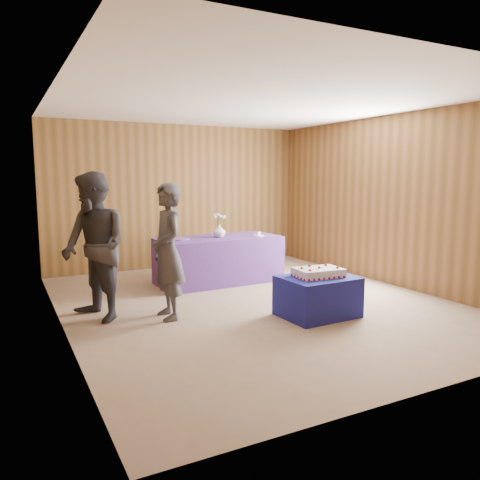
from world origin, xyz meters
TOP-DOWN VIEW (x-y plane):
  - ground at (0.00, 0.00)m, footprint 6.00×6.00m
  - room_shell at (0.00, 0.00)m, footprint 5.04×6.04m
  - cake_table at (0.40, -0.89)m, footprint 0.93×0.73m
  - serving_table at (0.09, 1.38)m, footprint 2.03×0.96m
  - sheet_cake at (0.42, -0.87)m, footprint 0.63×0.45m
  - vase at (0.10, 1.38)m, footprint 0.25×0.25m
  - flower_spray at (0.10, 1.38)m, footprint 0.22×0.21m
  - platter at (-0.59, 1.41)m, footprint 0.43×0.43m
  - plate at (0.75, 1.23)m, footprint 0.20×0.20m
  - cake_slice at (0.75, 1.23)m, footprint 0.07×0.07m
  - knife at (0.81, 1.10)m, footprint 0.26×0.06m
  - guest_left at (-1.28, -0.11)m, footprint 0.40×0.61m
  - guest_right at (-2.08, 0.22)m, footprint 0.94×1.05m

SIDE VIEW (x-z plane):
  - ground at x=0.00m, z-range 0.00..0.00m
  - cake_table at x=0.40m, z-range 0.00..0.50m
  - serving_table at x=0.09m, z-range 0.00..0.75m
  - sheet_cake at x=0.42m, z-range 0.48..0.62m
  - knife at x=0.81m, z-range 0.75..0.75m
  - plate at x=0.75m, z-range 0.75..0.76m
  - platter at x=-0.59m, z-range 0.75..0.77m
  - cake_slice at x=0.75m, z-range 0.75..0.83m
  - guest_left at x=-1.28m, z-range 0.00..1.67m
  - vase at x=0.10m, z-range 0.75..0.96m
  - guest_right at x=-2.08m, z-range 0.00..1.80m
  - flower_spray at x=0.10m, z-range 1.01..1.18m
  - room_shell at x=0.00m, z-range 0.44..3.16m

